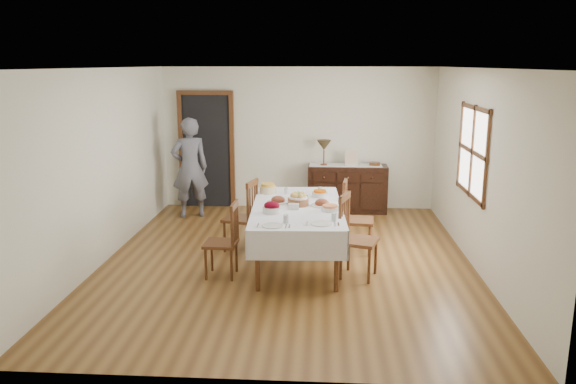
# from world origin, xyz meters

# --- Properties ---
(ground) EXTENTS (6.00, 6.00, 0.00)m
(ground) POSITION_xyz_m (0.00, 0.00, 0.00)
(ground) COLOR brown
(room_shell) EXTENTS (5.02, 6.02, 2.65)m
(room_shell) POSITION_xyz_m (-0.15, 0.42, 1.64)
(room_shell) COLOR silver
(room_shell) RESTS_ON ground
(dining_table) EXTENTS (1.29, 2.38, 0.80)m
(dining_table) POSITION_xyz_m (0.13, -0.06, 0.71)
(dining_table) COLOR white
(dining_table) RESTS_ON ground
(chair_left_near) EXTENTS (0.42, 0.42, 0.97)m
(chair_left_near) POSITION_xyz_m (-0.76, -0.61, 0.49)
(chair_left_near) COLOR #522E17
(chair_left_near) RESTS_ON ground
(chair_left_far) EXTENTS (0.52, 0.52, 1.04)m
(chair_left_far) POSITION_xyz_m (-0.66, 0.43, 0.53)
(chair_left_far) COLOR #522E17
(chair_left_far) RESTS_ON ground
(chair_right_near) EXTENTS (0.56, 0.56, 1.07)m
(chair_right_near) POSITION_xyz_m (0.88, -0.52, 0.54)
(chair_right_near) COLOR #522E17
(chair_right_near) RESTS_ON ground
(chair_right_far) EXTENTS (0.48, 0.48, 1.04)m
(chair_right_far) POSITION_xyz_m (0.93, 0.45, 0.53)
(chair_right_far) COLOR #522E17
(chair_right_far) RESTS_ON ground
(sideboard) EXTENTS (1.43, 0.52, 0.86)m
(sideboard) POSITION_xyz_m (0.92, 2.72, 0.43)
(sideboard) COLOR black
(sideboard) RESTS_ON ground
(person) EXTENTS (0.68, 0.57, 1.87)m
(person) POSITION_xyz_m (-1.85, 2.18, 0.94)
(person) COLOR #5A5C68
(person) RESTS_ON ground
(bread_basket) EXTENTS (0.28, 0.28, 0.18)m
(bread_basket) POSITION_xyz_m (0.15, -0.04, 0.88)
(bread_basket) COLOR brown
(bread_basket) RESTS_ON dining_table
(egg_basket) EXTENTS (0.25, 0.25, 0.11)m
(egg_basket) POSITION_xyz_m (0.15, 0.30, 0.84)
(egg_basket) COLOR black
(egg_basket) RESTS_ON dining_table
(ham_platter_a) EXTENTS (0.31, 0.31, 0.11)m
(ham_platter_a) POSITION_xyz_m (-0.14, 0.10, 0.83)
(ham_platter_a) COLOR silver
(ham_platter_a) RESTS_ON dining_table
(ham_platter_b) EXTENTS (0.30, 0.30, 0.11)m
(ham_platter_b) POSITION_xyz_m (0.46, -0.04, 0.83)
(ham_platter_b) COLOR silver
(ham_platter_b) RESTS_ON dining_table
(beet_bowl) EXTENTS (0.23, 0.23, 0.15)m
(beet_bowl) POSITION_xyz_m (-0.17, -0.44, 0.87)
(beet_bowl) COLOR silver
(beet_bowl) RESTS_ON dining_table
(carrot_bowl) EXTENTS (0.23, 0.23, 0.10)m
(carrot_bowl) POSITION_xyz_m (0.43, 0.48, 0.84)
(carrot_bowl) COLOR silver
(carrot_bowl) RESTS_ON dining_table
(pineapple_bowl) EXTENTS (0.25, 0.25, 0.14)m
(pineapple_bowl) POSITION_xyz_m (-0.33, 0.67, 0.87)
(pineapple_bowl) COLOR beige
(pineapple_bowl) RESTS_ON dining_table
(casserole_dish) EXTENTS (0.23, 0.23, 0.08)m
(casserole_dish) POSITION_xyz_m (0.57, -0.30, 0.84)
(casserole_dish) COLOR silver
(casserole_dish) RESTS_ON dining_table
(butter_dish) EXTENTS (0.14, 0.10, 0.07)m
(butter_dish) POSITION_xyz_m (0.10, -0.24, 0.84)
(butter_dish) COLOR silver
(butter_dish) RESTS_ON dining_table
(setting_left) EXTENTS (0.42, 0.31, 0.10)m
(setting_left) POSITION_xyz_m (-0.07, -0.99, 0.82)
(setting_left) COLOR silver
(setting_left) RESTS_ON dining_table
(setting_right) EXTENTS (0.42, 0.31, 0.10)m
(setting_right) POSITION_xyz_m (0.51, -0.87, 0.82)
(setting_right) COLOR silver
(setting_right) RESTS_ON dining_table
(glass_far_a) EXTENTS (0.07, 0.07, 0.09)m
(glass_far_a) POSITION_xyz_m (-0.06, 0.64, 0.85)
(glass_far_a) COLOR silver
(glass_far_a) RESTS_ON dining_table
(glass_far_b) EXTENTS (0.06, 0.06, 0.09)m
(glass_far_b) POSITION_xyz_m (0.43, 0.72, 0.84)
(glass_far_b) COLOR silver
(glass_far_b) RESTS_ON dining_table
(runner) EXTENTS (1.30, 0.35, 0.01)m
(runner) POSITION_xyz_m (0.88, 2.73, 0.86)
(runner) COLOR white
(runner) RESTS_ON sideboard
(table_lamp) EXTENTS (0.26, 0.26, 0.46)m
(table_lamp) POSITION_xyz_m (0.48, 2.68, 1.21)
(table_lamp) COLOR brown
(table_lamp) RESTS_ON sideboard
(picture_frame) EXTENTS (0.22, 0.08, 0.28)m
(picture_frame) POSITION_xyz_m (0.98, 2.65, 1.00)
(picture_frame) COLOR beige
(picture_frame) RESTS_ON sideboard
(deco_bowl) EXTENTS (0.20, 0.20, 0.06)m
(deco_bowl) POSITION_xyz_m (1.40, 2.73, 0.89)
(deco_bowl) COLOR #522E17
(deco_bowl) RESTS_ON sideboard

